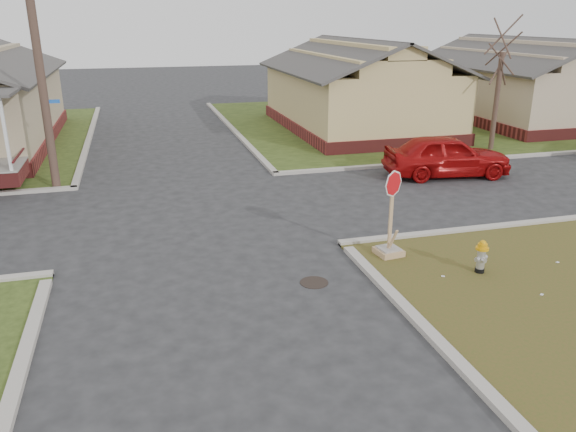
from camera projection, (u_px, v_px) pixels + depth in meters
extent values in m
plane|color=#252527|center=(214.00, 285.00, 12.52)|extent=(120.00, 120.00, 0.00)
cube|color=#2E4016|center=(529.00, 114.00, 34.36)|extent=(37.00, 19.00, 0.05)
cylinder|color=black|center=(314.00, 282.00, 12.62)|extent=(0.64, 0.64, 0.01)
cube|color=maroon|center=(356.00, 123.00, 29.91)|extent=(7.20, 11.20, 0.60)
cube|color=tan|center=(357.00, 93.00, 29.38)|extent=(7.00, 11.00, 2.60)
cube|color=maroon|center=(517.00, 115.00, 32.41)|extent=(7.20, 11.20, 0.60)
cube|color=#C2AE8C|center=(521.00, 87.00, 31.87)|extent=(7.00, 11.00, 2.60)
cylinder|color=#473129|center=(38.00, 55.00, 18.06)|extent=(0.28, 0.28, 9.00)
cylinder|color=#473129|center=(496.00, 102.00, 24.57)|extent=(0.22, 0.22, 4.20)
cylinder|color=black|center=(480.00, 270.00, 13.02)|extent=(0.22, 0.22, 0.10)
cylinder|color=#BBBCC1|center=(481.00, 259.00, 12.93)|extent=(0.19, 0.19, 0.45)
sphere|color=#BBBCC1|center=(482.00, 250.00, 12.85)|extent=(0.19, 0.19, 0.19)
cylinder|color=orange|center=(482.00, 248.00, 12.84)|extent=(0.30, 0.30, 0.06)
cylinder|color=orange|center=(483.00, 246.00, 12.81)|extent=(0.22, 0.22, 0.10)
sphere|color=orange|center=(483.00, 243.00, 12.79)|extent=(0.15, 0.15, 0.15)
cube|color=tan|center=(389.00, 252.00, 13.98)|extent=(0.60, 0.60, 0.15)
cube|color=gray|center=(389.00, 248.00, 13.95)|extent=(0.49, 0.49, 0.04)
cube|color=tan|center=(391.00, 212.00, 13.63)|extent=(0.09, 0.04, 2.04)
cylinder|color=red|center=(394.00, 184.00, 13.35)|extent=(0.55, 0.24, 0.58)
cylinder|color=silver|center=(393.00, 184.00, 13.36)|extent=(0.62, 0.27, 0.66)
imported|color=#9E0B0C|center=(447.00, 155.00, 20.86)|extent=(4.84, 2.48, 1.58)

